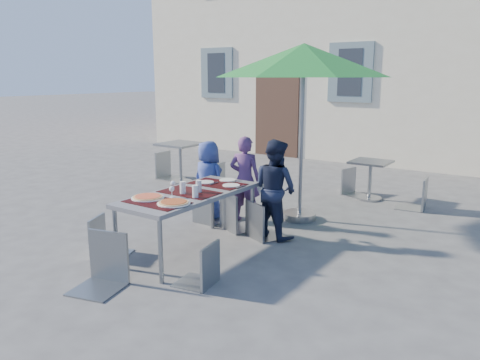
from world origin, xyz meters
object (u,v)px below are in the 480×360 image
Objects in this scene: cafe_table_1 at (370,175)px; chair_1 at (235,188)px; patio_umbrella at (304,62)px; bg_chair_l_0 at (166,149)px; dining_table at (190,197)px; chair_4 at (202,239)px; pizza_near_right at (174,203)px; cafe_table_0 at (180,154)px; child_1 at (245,179)px; pizza_near_left at (148,197)px; chair_5 at (100,228)px; bg_chair_l_1 at (354,166)px; child_0 at (209,180)px; bg_chair_r_0 at (215,160)px; child_2 at (275,189)px; bg_chair_r_1 at (420,174)px; chair_2 at (261,198)px; chair_3 at (103,213)px; chair_0 at (207,189)px.

chair_1 is at bearing -109.72° from cafe_table_1.
patio_umbrella is 2.43× the size of bg_chair_l_0.
chair_4 reaches higher than dining_table.
pizza_near_right reaches higher than cafe_table_1.
bg_chair_l_0 is (-0.55, 0.18, 0.04)m from cafe_table_0.
pizza_near_left is at bearing 73.52° from child_1.
chair_5 is 5.13m from bg_chair_l_1.
child_0 is at bearing 103.17° from chair_5.
chair_1 is 2.49m from bg_chair_r_0.
child_2 reaches higher than bg_chair_r_0.
pizza_near_right is (0.41, -0.01, -0.00)m from pizza_near_left.
bg_chair_l_1 is 0.92× the size of bg_chair_r_1.
chair_2 is at bearing 124.61° from child_1.
chair_5 is 5.14m from bg_chair_r_1.
chair_2 is at bearing 51.76° from chair_3.
child_0 is 1.37× the size of chair_4.
child_2 is 1.25× the size of bg_chair_l_0.
pizza_near_right is 4.37m from bg_chair_l_1.
dining_table is 1.21m from child_2.
child_2 is 2.41m from chair_5.
bg_chair_l_0 is at bearing 161.80° from cafe_table_0.
bg_chair_l_0 is at bearing -29.45° from child_0.
patio_umbrella is at bearing -15.26° from cafe_table_0.
pizza_near_right is 0.59m from chair_4.
dining_table is at bearing -104.24° from cafe_table_1.
pizza_near_left is 0.39× the size of bg_chair_r_0.
pizza_near_left is at bearing -53.36° from cafe_table_0.
bg_chair_r_1 reaches higher than bg_chair_l_1.
child_0 is 2.36m from chair_4.
patio_umbrella reaches higher than chair_1.
chair_2 is at bearing -29.69° from bg_chair_l_0.
patio_umbrella is 3.16× the size of cafe_table_0.
patio_umbrella reaches higher than pizza_near_left.
pizza_near_left is 1.81m from child_0.
chair_0 is 1.02× the size of chair_4.
chair_1 is 0.40× the size of patio_umbrella.
bg_chair_l_0 is at bearing -42.45° from child_1.
pizza_near_right is at bearing -67.50° from dining_table.
pizza_near_right is at bearing -96.29° from patio_umbrella.
pizza_near_left is at bearing 15.96° from chair_3.
chair_2 is 1.99m from chair_3.
bg_chair_r_0 is at bearing -0.99° from cafe_table_0.
cafe_table_1 is at bearing 18.58° from bg_chair_r_0.
pizza_near_right is at bearing -99.85° from cafe_table_1.
bg_chair_l_1 reaches higher than dining_table.
chair_1 reaches higher than pizza_near_left.
patio_umbrella reaches higher than pizza_near_right.
chair_2 is 1.58m from chair_4.
bg_chair_l_0 is (-3.20, 2.99, -0.07)m from dining_table.
pizza_near_right is at bearing -45.68° from bg_chair_l_0.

